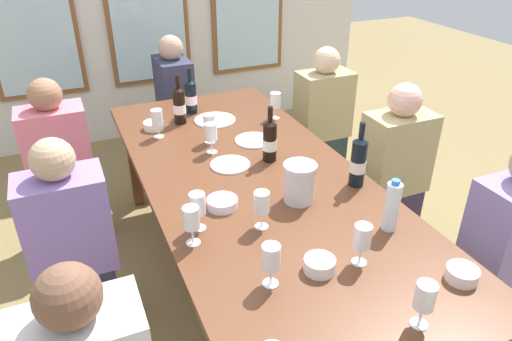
# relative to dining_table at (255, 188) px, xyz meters

# --- Properties ---
(ground_plane) EXTENTS (12.00, 12.00, 0.00)m
(ground_plane) POSITION_rel_dining_table_xyz_m (0.00, 0.00, -0.68)
(ground_plane) COLOR olive
(dining_table) EXTENTS (1.08, 2.55, 0.74)m
(dining_table) POSITION_rel_dining_table_xyz_m (0.00, 0.00, 0.00)
(dining_table) COLOR brown
(dining_table) RESTS_ON ground
(white_plate_0) EXTENTS (0.21, 0.21, 0.01)m
(white_plate_0) POSITION_rel_dining_table_xyz_m (-0.07, 0.17, 0.07)
(white_plate_0) COLOR white
(white_plate_0) RESTS_ON dining_table
(white_plate_1) EXTENTS (0.22, 0.22, 0.01)m
(white_plate_1) POSITION_rel_dining_table_xyz_m (0.16, 0.40, 0.07)
(white_plate_1) COLOR white
(white_plate_1) RESTS_ON dining_table
(white_plate_2) EXTENTS (0.26, 0.26, 0.01)m
(white_plate_2) POSITION_rel_dining_table_xyz_m (0.05, 0.78, 0.07)
(white_plate_2) COLOR white
(white_plate_2) RESTS_ON dining_table
(metal_pitcher) EXTENTS (0.16, 0.16, 0.19)m
(metal_pitcher) POSITION_rel_dining_table_xyz_m (0.11, -0.28, 0.16)
(metal_pitcher) COLOR silver
(metal_pitcher) RESTS_ON dining_table
(wine_bottle_0) EXTENTS (0.08, 0.08, 0.31)m
(wine_bottle_0) POSITION_rel_dining_table_xyz_m (0.15, 0.15, 0.18)
(wine_bottle_0) COLOR black
(wine_bottle_0) RESTS_ON dining_table
(wine_bottle_1) EXTENTS (0.08, 0.08, 0.31)m
(wine_bottle_1) POSITION_rel_dining_table_xyz_m (-0.16, 0.83, 0.18)
(wine_bottle_1) COLOR black
(wine_bottle_1) RESTS_ON dining_table
(wine_bottle_2) EXTENTS (0.08, 0.08, 0.30)m
(wine_bottle_2) POSITION_rel_dining_table_xyz_m (-0.04, 0.97, 0.18)
(wine_bottle_2) COLOR black
(wine_bottle_2) RESTS_ON dining_table
(wine_bottle_3) EXTENTS (0.08, 0.08, 0.33)m
(wine_bottle_3) POSITION_rel_dining_table_xyz_m (0.43, -0.26, 0.19)
(wine_bottle_3) COLOR black
(wine_bottle_3) RESTS_ON dining_table
(tasting_bowl_0) EXTENTS (0.14, 0.14, 0.04)m
(tasting_bowl_0) POSITION_rel_dining_table_xyz_m (-0.24, -0.19, 0.08)
(tasting_bowl_0) COLOR white
(tasting_bowl_0) RESTS_ON dining_table
(tasting_bowl_1) EXTENTS (0.12, 0.12, 0.05)m
(tasting_bowl_1) POSITION_rel_dining_table_xyz_m (-0.05, -0.75, 0.09)
(tasting_bowl_1) COLOR white
(tasting_bowl_1) RESTS_ON dining_table
(tasting_bowl_2) EXTENTS (0.13, 0.13, 0.05)m
(tasting_bowl_2) POSITION_rel_dining_table_xyz_m (-0.34, 0.81, 0.08)
(tasting_bowl_2) COLOR white
(tasting_bowl_2) RESTS_ON dining_table
(tasting_bowl_3) EXTENTS (0.12, 0.12, 0.05)m
(tasting_bowl_3) POSITION_rel_dining_table_xyz_m (0.41, -1.00, 0.09)
(tasting_bowl_3) COLOR white
(tasting_bowl_3) RESTS_ON dining_table
(water_bottle) EXTENTS (0.06, 0.06, 0.24)m
(water_bottle) POSITION_rel_dining_table_xyz_m (0.36, -0.63, 0.17)
(water_bottle) COLOR white
(water_bottle) RESTS_ON dining_table
(wine_glass_0) EXTENTS (0.07, 0.07, 0.17)m
(wine_glass_0) POSITION_rel_dining_table_xyz_m (-0.11, 0.36, 0.18)
(wine_glass_0) COLOR white
(wine_glass_0) RESTS_ON dining_table
(wine_glass_2) EXTENTS (0.07, 0.07, 0.17)m
(wine_glass_2) POSITION_rel_dining_table_xyz_m (-0.34, 0.68, 0.18)
(wine_glass_2) COLOR white
(wine_glass_2) RESTS_ON dining_table
(wine_glass_3) EXTENTS (0.07, 0.07, 0.17)m
(wine_glass_3) POSITION_rel_dining_table_xyz_m (-0.39, -0.31, 0.18)
(wine_glass_3) COLOR white
(wine_glass_3) RESTS_ON dining_table
(wine_glass_4) EXTENTS (0.07, 0.07, 0.17)m
(wine_glass_4) POSITION_rel_dining_table_xyz_m (0.43, 0.66, 0.18)
(wine_glass_4) COLOR white
(wine_glass_4) RESTS_ON dining_table
(wine_glass_5) EXTENTS (0.07, 0.07, 0.17)m
(wine_glass_5) POSITION_rel_dining_table_xyz_m (0.11, -0.77, 0.18)
(wine_glass_5) COLOR white
(wine_glass_5) RESTS_ON dining_table
(wine_glass_6) EXTENTS (0.07, 0.07, 0.17)m
(wine_glass_6) POSITION_rel_dining_table_xyz_m (0.12, -1.11, 0.18)
(wine_glass_6) COLOR white
(wine_glass_6) RESTS_ON dining_table
(wine_glass_7) EXTENTS (0.07, 0.07, 0.17)m
(wine_glass_7) POSITION_rel_dining_table_xyz_m (-0.25, -0.74, 0.18)
(wine_glass_7) COLOR white
(wine_glass_7) RESTS_ON dining_table
(wine_glass_8) EXTENTS (0.07, 0.07, 0.17)m
(wine_glass_8) POSITION_rel_dining_table_xyz_m (-0.44, -0.40, 0.18)
(wine_glass_8) COLOR white
(wine_glass_8) RESTS_ON dining_table
(wine_glass_9) EXTENTS (0.07, 0.07, 0.17)m
(wine_glass_9) POSITION_rel_dining_table_xyz_m (-0.08, 0.48, 0.18)
(wine_glass_9) COLOR white
(wine_glass_9) RESTS_ON dining_table
(wine_glass_10) EXTENTS (0.07, 0.07, 0.17)m
(wine_glass_10) POSITION_rel_dining_table_xyz_m (-0.14, -0.40, 0.18)
(wine_glass_10) COLOR white
(wine_glass_10) RESTS_ON dining_table
(seated_person_0) EXTENTS (0.38, 0.24, 1.11)m
(seated_person_0) POSITION_rel_dining_table_xyz_m (-0.91, 0.04, -0.15)
(seated_person_0) COLOR #2B2F3F
(seated_person_0) RESTS_ON ground
(seated_person_1) EXTENTS (0.38, 0.24, 1.11)m
(seated_person_1) POSITION_rel_dining_table_xyz_m (0.91, 0.02, -0.15)
(seated_person_1) COLOR #3A2B43
(seated_person_1) RESTS_ON ground
(seated_person_2) EXTENTS (0.38, 0.24, 1.11)m
(seated_person_2) POSITION_rel_dining_table_xyz_m (-0.91, 0.90, -0.15)
(seated_person_2) COLOR #2C2D39
(seated_person_2) RESTS_ON ground
(seated_person_3) EXTENTS (0.38, 0.24, 1.11)m
(seated_person_3) POSITION_rel_dining_table_xyz_m (0.91, 0.86, -0.15)
(seated_person_3) COLOR #27373B
(seated_person_3) RESTS_ON ground
(seated_person_5) EXTENTS (0.38, 0.24, 1.11)m
(seated_person_5) POSITION_rel_dining_table_xyz_m (0.91, -0.80, -0.15)
(seated_person_5) COLOR #352932
(seated_person_5) RESTS_ON ground
(seated_person_6) EXTENTS (0.24, 0.38, 1.11)m
(seated_person_6) POSITION_rel_dining_table_xyz_m (0.00, 1.62, -0.15)
(seated_person_6) COLOR #2E3934
(seated_person_6) RESTS_ON ground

